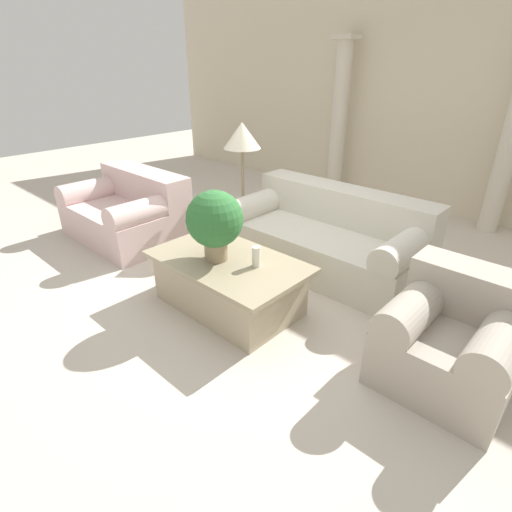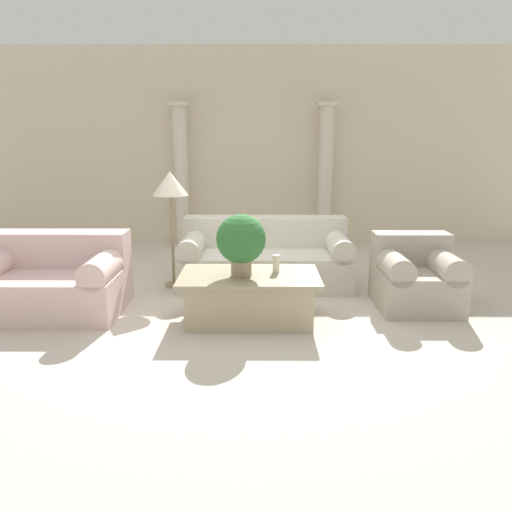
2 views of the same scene
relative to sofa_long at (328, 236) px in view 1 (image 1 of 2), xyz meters
The scene contains 11 objects.
ground_plane 0.90m from the sofa_long, 110.18° to the right, with size 16.00×16.00×0.00m, color beige.
wall_back 2.83m from the sofa_long, 96.62° to the left, with size 10.00×0.06×3.20m.
sofa_long is the anchor object (origin of this frame).
loveseat 2.43m from the sofa_long, 155.21° to the right, with size 1.44×0.99×0.79m.
coffee_table 1.30m from the sofa_long, 97.56° to the right, with size 1.36×0.82×0.47m.
potted_plant 1.45m from the sofa_long, 100.50° to the right, with size 0.47×0.47×0.60m.
pillar_candle 1.23m from the sofa_long, 85.70° to the right, with size 0.07×0.07×0.18m.
floor_lamp 1.42m from the sofa_long, behind, with size 0.42×0.42×1.38m.
column_left 2.72m from the sofa_long, 121.29° to the left, with size 0.32×0.32×2.30m.
column_right 2.57m from the sofa_long, 65.62° to the left, with size 0.32×0.32×2.30m.
armchair 1.80m from the sofa_long, 28.78° to the right, with size 0.81×0.85×0.76m.
Camera 1 is at (2.36, -2.55, 2.00)m, focal length 28.00 mm.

